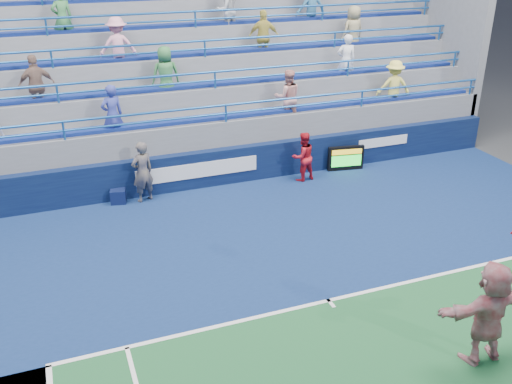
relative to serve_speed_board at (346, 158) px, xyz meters
name	(u,v)px	position (x,y,z in m)	size (l,w,h in m)	color
ground	(329,301)	(-3.75, -6.14, -0.40)	(120.00, 120.00, 0.00)	#333538
sponsor_wall	(229,166)	(-3.74, 0.36, 0.15)	(18.00, 0.32, 1.10)	#091136
bleacher_stand	(195,101)	(-3.75, 4.13, 1.15)	(18.00, 5.61, 6.13)	slate
serve_speed_board	(346,158)	(0.00, 0.00, 0.00)	(1.15, 0.30, 0.79)	black
judge_chair	(118,195)	(-7.08, 0.12, -0.17)	(0.49, 0.49, 0.73)	#0C163E
tennis_player	(489,313)	(-2.02, -8.61, 0.58)	(1.81, 0.59, 3.12)	silver
line_judge	(142,172)	(-6.38, -0.03, 0.48)	(0.64, 0.42, 1.75)	#15183C
ball_girl	(303,157)	(-1.61, -0.24, 0.36)	(0.74, 0.57, 1.51)	red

